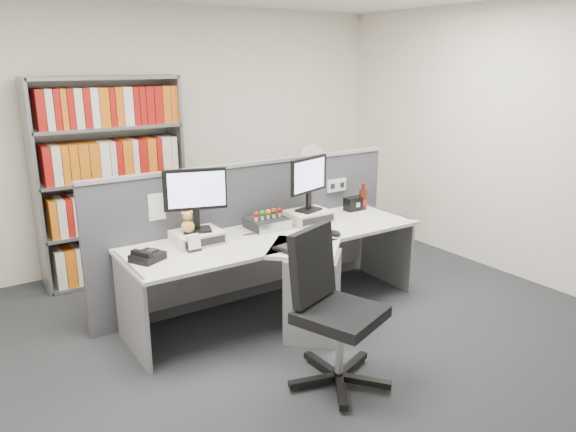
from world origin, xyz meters
TOP-DOWN VIEW (x-y plane):
  - ground at (0.00, 0.00)m, footprint 5.50×5.50m
  - room_shell at (0.00, 0.00)m, footprint 5.04×5.54m
  - partition at (0.00, 1.25)m, footprint 3.00×0.08m
  - desk at (0.00, 0.60)m, footprint 2.60×1.20m
  - monitor_riser_left at (-0.66, 0.98)m, footprint 0.38×0.31m
  - monitor_riser_right at (0.44, 0.98)m, footprint 0.38×0.31m
  - monitor_left at (-0.66, 0.98)m, footprint 0.49×0.22m
  - monitor_right at (0.44, 0.98)m, footprint 0.47×0.21m
  - desktop_pc at (0.03, 1.02)m, footprint 0.33×0.30m
  - figurines at (0.04, 1.00)m, footprint 0.29×0.05m
  - keyboard at (-0.01, 0.47)m, footprint 0.47×0.25m
  - mouse at (0.38, 0.51)m, footprint 0.08×0.13m
  - desk_phone at (-1.13, 0.81)m, footprint 0.27×0.27m
  - desk_calendar at (-0.76, 0.82)m, footprint 0.11×0.08m
  - plush_toy at (-0.74, 0.97)m, footprint 0.11×0.11m
  - speaker at (1.04, 1.05)m, footprint 0.20×0.11m
  - cola_bottle at (1.13, 1.02)m, footprint 0.08×0.08m
  - shelving_unit at (-0.90, 2.44)m, footprint 1.41×0.40m
  - filing_cabinet at (1.20, 1.99)m, footprint 0.45×0.61m
  - desk_fan at (1.20, 1.99)m, footprint 0.32×0.19m
  - office_chair at (-0.27, -0.26)m, footprint 0.70×0.68m

SIDE VIEW (x-z plane):
  - ground at x=0.00m, z-range 0.00..0.00m
  - filing_cabinet at x=1.20m, z-range 0.00..0.70m
  - desk at x=0.00m, z-range 0.10..0.82m
  - office_chair at x=-0.27m, z-range 0.04..1.09m
  - partition at x=0.00m, z-range 0.01..1.29m
  - keyboard at x=-0.01m, z-range 0.72..0.75m
  - mouse at x=0.38m, z-range 0.72..0.77m
  - desk_phone at x=-1.13m, z-range 0.71..0.80m
  - desktop_pc at x=0.03m, z-range 0.72..0.81m
  - monitor_riser_left at x=-0.66m, z-range 0.72..0.82m
  - monitor_riser_right at x=0.44m, z-range 0.72..0.82m
  - desk_calendar at x=-0.76m, z-range 0.71..0.84m
  - speaker at x=1.04m, z-range 0.72..0.85m
  - cola_bottle at x=1.13m, z-range 0.69..0.95m
  - figurines at x=0.04m, z-range 0.82..0.90m
  - plush_toy at x=-0.74m, z-range 0.81..0.99m
  - shelving_unit at x=-0.90m, z-range -0.02..1.98m
  - desk_fan at x=1.20m, z-range 0.77..1.31m
  - monitor_right at x=0.44m, z-range 0.87..1.36m
  - monitor_left at x=-0.66m, z-range 0.87..1.38m
  - room_shell at x=0.00m, z-range 0.43..3.15m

